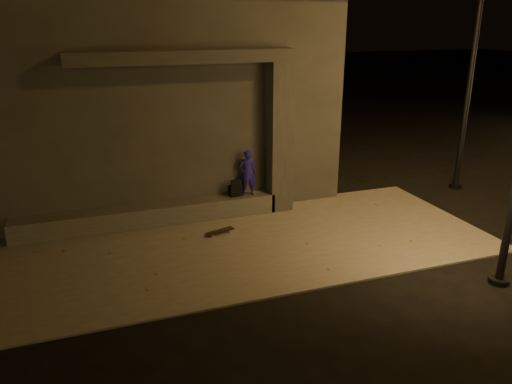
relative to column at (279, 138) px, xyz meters
name	(u,v)px	position (x,y,z in m)	size (l,w,h in m)	color
ground	(268,293)	(-1.70, -3.75, -1.84)	(120.00, 120.00, 0.00)	black
sidewalk	(234,246)	(-1.70, -1.75, -1.82)	(11.00, 4.40, 0.04)	#645F58
building	(148,96)	(-2.70, 2.74, 0.77)	(9.00, 5.10, 5.22)	#373532
ledge	(150,215)	(-3.20, 0.00, -1.58)	(6.00, 0.55, 0.45)	#4D4C46
column	(279,138)	(0.00, 0.00, 0.00)	(0.55, 0.55, 3.60)	#373532
canopy	(185,57)	(-2.20, 0.05, 1.94)	(5.00, 0.70, 0.28)	#373532
skateboarder	(248,172)	(-0.81, 0.00, -0.79)	(0.41, 0.27, 1.12)	#1E1690
backpack	(235,190)	(-1.13, 0.00, -1.20)	(0.33, 0.24, 0.44)	black
skateboard	(220,231)	(-1.83, -1.09, -1.74)	(0.70, 0.35, 0.07)	black
street_lamp_2	(476,39)	(5.41, -0.10, 2.23)	(0.36, 0.36, 7.16)	black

